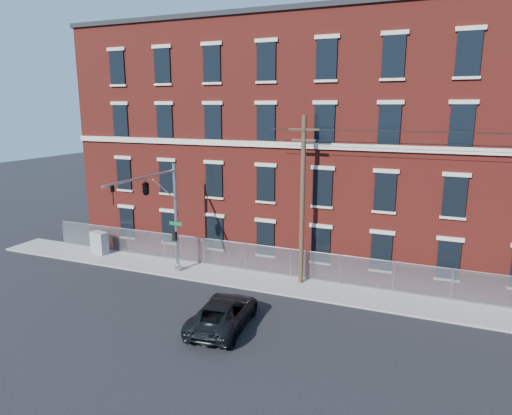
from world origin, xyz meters
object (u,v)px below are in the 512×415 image
Objects in this scene: utility_pole_near at (302,198)px; pickup_truck at (223,313)px; traffic_signal_mast at (153,198)px; utility_cabinet at (99,243)px.

utility_pole_near is 8.35m from pickup_truck.
utility_pole_near reaches higher than traffic_signal_mast.
traffic_signal_mast is 4.34× the size of utility_cabinet.
traffic_signal_mast is 0.70× the size of utility_pole_near.
traffic_signal_mast is 1.35× the size of pickup_truck.
utility_cabinet is at bearing -179.07° from utility_pole_near.
traffic_signal_mast reaches higher than utility_cabinet.
pickup_truck is 14.73m from utility_cabinet.
utility_pole_near is 6.20× the size of utility_cabinet.
utility_cabinet is at bearing 156.07° from traffic_signal_mast.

